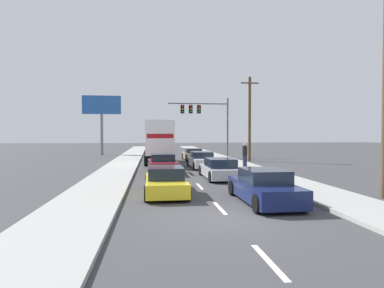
{
  "coord_description": "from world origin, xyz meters",
  "views": [
    {
      "loc": [
        -2.39,
        -10.14,
        2.62
      ],
      "look_at": [
        0.77,
        16.02,
        1.86
      ],
      "focal_mm": 31.14,
      "sensor_mm": 36.0,
      "label": 1
    }
  ],
  "objects_px": {
    "pedestrian_near_corner": "(245,155)",
    "car_tan": "(193,155)",
    "roadside_billboard": "(102,112)",
    "car_maroon": "(163,164)",
    "car_white": "(201,160)",
    "car_silver": "(219,169)",
    "car_navy": "(264,187)",
    "traffic_signal_mast": "(201,113)",
    "utility_pole_mid": "(250,118)",
    "box_truck": "(158,140)",
    "car_yellow": "(165,182)"
  },
  "relations": [
    {
      "from": "car_silver",
      "to": "roadside_billboard",
      "type": "distance_m",
      "value": 26.81
    },
    {
      "from": "car_tan",
      "to": "utility_pole_mid",
      "type": "height_order",
      "value": "utility_pole_mid"
    },
    {
      "from": "car_silver",
      "to": "traffic_signal_mast",
      "type": "xyz_separation_m",
      "value": [
        1.62,
        18.7,
        4.53
      ]
    },
    {
      "from": "traffic_signal_mast",
      "to": "utility_pole_mid",
      "type": "bearing_deg",
      "value": -57.47
    },
    {
      "from": "utility_pole_mid",
      "to": "box_truck",
      "type": "bearing_deg",
      "value": -167.55
    },
    {
      "from": "car_white",
      "to": "roadside_billboard",
      "type": "relative_size",
      "value": 0.59
    },
    {
      "from": "box_truck",
      "to": "car_silver",
      "type": "relative_size",
      "value": 1.8
    },
    {
      "from": "traffic_signal_mast",
      "to": "pedestrian_near_corner",
      "type": "xyz_separation_m",
      "value": [
        1.57,
        -12.95,
        -4.04
      ]
    },
    {
      "from": "car_yellow",
      "to": "roadside_billboard",
      "type": "distance_m",
      "value": 30.24
    },
    {
      "from": "box_truck",
      "to": "traffic_signal_mast",
      "type": "xyz_separation_m",
      "value": [
        5.03,
        8.18,
        2.97
      ]
    },
    {
      "from": "roadside_billboard",
      "to": "car_white",
      "type": "bearing_deg",
      "value": -60.07
    },
    {
      "from": "box_truck",
      "to": "car_maroon",
      "type": "height_order",
      "value": "box_truck"
    },
    {
      "from": "pedestrian_near_corner",
      "to": "car_tan",
      "type": "bearing_deg",
      "value": 109.99
    },
    {
      "from": "traffic_signal_mast",
      "to": "car_tan",
      "type": "bearing_deg",
      "value": -107.8
    },
    {
      "from": "box_truck",
      "to": "car_white",
      "type": "relative_size",
      "value": 1.8
    },
    {
      "from": "box_truck",
      "to": "car_yellow",
      "type": "xyz_separation_m",
      "value": [
        0.01,
        -15.29,
        -1.57
      ]
    },
    {
      "from": "car_white",
      "to": "car_silver",
      "type": "bearing_deg",
      "value": -89.02
    },
    {
      "from": "box_truck",
      "to": "roadside_billboard",
      "type": "bearing_deg",
      "value": 116.83
    },
    {
      "from": "box_truck",
      "to": "car_silver",
      "type": "xyz_separation_m",
      "value": [
        3.4,
        -10.52,
        -1.56
      ]
    },
    {
      "from": "box_truck",
      "to": "roadside_billboard",
      "type": "xyz_separation_m",
      "value": [
        -6.94,
        13.72,
        3.42
      ]
    },
    {
      "from": "roadside_billboard",
      "to": "pedestrian_near_corner",
      "type": "relative_size",
      "value": 4.18
    },
    {
      "from": "car_tan",
      "to": "roadside_billboard",
      "type": "relative_size",
      "value": 0.59
    },
    {
      "from": "car_silver",
      "to": "car_navy",
      "type": "distance_m",
      "value": 7.08
    },
    {
      "from": "box_truck",
      "to": "traffic_signal_mast",
      "type": "height_order",
      "value": "traffic_signal_mast"
    },
    {
      "from": "roadside_billboard",
      "to": "pedestrian_near_corner",
      "type": "bearing_deg",
      "value": -53.8
    },
    {
      "from": "traffic_signal_mast",
      "to": "pedestrian_near_corner",
      "type": "distance_m",
      "value": 13.66
    },
    {
      "from": "roadside_billboard",
      "to": "box_truck",
      "type": "bearing_deg",
      "value": -63.17
    },
    {
      "from": "car_navy",
      "to": "traffic_signal_mast",
      "type": "xyz_separation_m",
      "value": [
        1.34,
        25.77,
        4.51
      ]
    },
    {
      "from": "car_yellow",
      "to": "pedestrian_near_corner",
      "type": "distance_m",
      "value": 12.42
    },
    {
      "from": "car_white",
      "to": "car_navy",
      "type": "relative_size",
      "value": 1.01
    },
    {
      "from": "car_tan",
      "to": "utility_pole_mid",
      "type": "relative_size",
      "value": 0.54
    },
    {
      "from": "car_tan",
      "to": "car_maroon",
      "type": "bearing_deg",
      "value": -107.5
    },
    {
      "from": "car_silver",
      "to": "car_maroon",
      "type": "bearing_deg",
      "value": 134.87
    },
    {
      "from": "box_truck",
      "to": "traffic_signal_mast",
      "type": "relative_size",
      "value": 1.15
    },
    {
      "from": "car_silver",
      "to": "traffic_signal_mast",
      "type": "height_order",
      "value": "traffic_signal_mast"
    },
    {
      "from": "utility_pole_mid",
      "to": "pedestrian_near_corner",
      "type": "relative_size",
      "value": 4.56
    },
    {
      "from": "car_yellow",
      "to": "utility_pole_mid",
      "type": "relative_size",
      "value": 0.53
    },
    {
      "from": "traffic_signal_mast",
      "to": "roadside_billboard",
      "type": "distance_m",
      "value": 13.19
    },
    {
      "from": "car_white",
      "to": "traffic_signal_mast",
      "type": "xyz_separation_m",
      "value": [
        1.73,
        12.24,
        4.5
      ]
    },
    {
      "from": "car_maroon",
      "to": "pedestrian_near_corner",
      "type": "bearing_deg",
      "value": 20.91
    },
    {
      "from": "car_tan",
      "to": "roadside_billboard",
      "type": "xyz_separation_m",
      "value": [
        -10.49,
        10.13,
        4.98
      ]
    },
    {
      "from": "car_yellow",
      "to": "car_tan",
      "type": "relative_size",
      "value": 1.0
    },
    {
      "from": "car_tan",
      "to": "pedestrian_near_corner",
      "type": "xyz_separation_m",
      "value": [
        3.04,
        -8.36,
        0.49
      ]
    },
    {
      "from": "box_truck",
      "to": "utility_pole_mid",
      "type": "bearing_deg",
      "value": 12.45
    },
    {
      "from": "car_maroon",
      "to": "car_white",
      "type": "height_order",
      "value": "car_maroon"
    },
    {
      "from": "car_yellow",
      "to": "traffic_signal_mast",
      "type": "bearing_deg",
      "value": 77.93
    },
    {
      "from": "car_navy",
      "to": "roadside_billboard",
      "type": "relative_size",
      "value": 0.59
    },
    {
      "from": "car_white",
      "to": "utility_pole_mid",
      "type": "xyz_separation_m",
      "value": [
        5.69,
        6.04,
        3.68
      ]
    },
    {
      "from": "car_silver",
      "to": "traffic_signal_mast",
      "type": "bearing_deg",
      "value": 85.04
    },
    {
      "from": "car_maroon",
      "to": "car_navy",
      "type": "height_order",
      "value": "car_maroon"
    }
  ]
}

